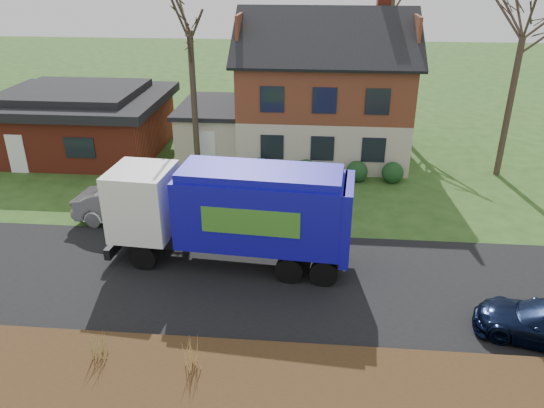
{
  "coord_description": "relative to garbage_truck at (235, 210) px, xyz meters",
  "views": [
    {
      "loc": [
        1.73,
        -15.77,
        10.46
      ],
      "look_at": [
        0.09,
        2.5,
        1.87
      ],
      "focal_mm": 35.0,
      "sensor_mm": 36.0,
      "label": 1
    }
  ],
  "objects": [
    {
      "name": "tree_front_east",
      "position": [
        12.36,
        10.04,
        5.95
      ],
      "size": [
        3.61,
        3.61,
        10.02
      ],
      "color": "#413127",
      "rests_on": "ground"
    },
    {
      "name": "garbage_truck",
      "position": [
        0.0,
        0.0,
        0.0
      ],
      "size": [
        9.05,
        3.05,
        3.81
      ],
      "rotation": [
        0.0,
        0.0,
        -0.08
      ],
      "color": "black",
      "rests_on": "ground"
    },
    {
      "name": "ranch_house",
      "position": [
        -10.88,
        11.8,
        -0.38
      ],
      "size": [
        9.8,
        8.2,
        3.7
      ],
      "color": "maroon",
      "rests_on": "ground"
    },
    {
      "name": "ground",
      "position": [
        1.12,
        -1.2,
        -2.2
      ],
      "size": [
        120.0,
        120.0,
        0.0
      ],
      "primitive_type": "plane",
      "color": "#254617",
      "rests_on": "ground"
    },
    {
      "name": "mulch_verge",
      "position": [
        1.12,
        -6.5,
        -2.05
      ],
      "size": [
        80.0,
        3.5,
        0.3
      ],
      "primitive_type": "cube",
      "color": "#311D10",
      "rests_on": "ground"
    },
    {
      "name": "silver_sedan",
      "position": [
        -4.92,
        2.87,
        -1.39
      ],
      "size": [
        5.05,
        2.18,
        1.62
      ],
      "primitive_type": "imported",
      "rotation": [
        0.0,
        0.0,
        1.47
      ],
      "color": "#9B9EA2",
      "rests_on": "ground"
    },
    {
      "name": "main_house",
      "position": [
        2.61,
        12.7,
        1.83
      ],
      "size": [
        12.95,
        8.95,
        9.26
      ],
      "color": "#C0B39A",
      "rests_on": "ground"
    },
    {
      "name": "grass_clump_west",
      "position": [
        -3.01,
        -5.86,
        -1.43
      ],
      "size": [
        0.35,
        0.29,
        0.92
      ],
      "color": "olive",
      "rests_on": "mulch_verge"
    },
    {
      "name": "road",
      "position": [
        1.12,
        -1.2,
        -2.19
      ],
      "size": [
        80.0,
        7.0,
        0.02
      ],
      "primitive_type": "cube",
      "color": "black",
      "rests_on": "ground"
    },
    {
      "name": "tree_front_west",
      "position": [
        -3.4,
        8.85,
        6.14
      ],
      "size": [
        3.4,
        3.4,
        10.12
      ],
      "color": "#3A2F22",
      "rests_on": "ground"
    },
    {
      "name": "grass_clump_mid",
      "position": [
        -0.34,
        -6.01,
        -1.39
      ],
      "size": [
        0.36,
        0.3,
        1.01
      ],
      "color": "tan",
      "rests_on": "mulch_verge"
    }
  ]
}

